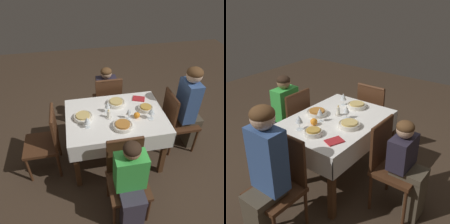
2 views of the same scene
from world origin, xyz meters
The scene contains 20 objects.
ground_plane centered at (0.00, 0.00, 0.00)m, with size 8.00×8.00×0.00m, color #3D2D21.
dining_table centered at (0.00, 0.00, 0.64)m, with size 1.19×0.86×0.75m.
chair_west centered at (-0.86, -0.06, 0.50)m, with size 0.42×0.41×0.91m.
chair_north centered at (0.02, 0.69, 0.50)m, with size 0.41×0.42×0.91m.
chair_south centered at (-0.02, -0.69, 0.50)m, with size 0.41×0.42×0.91m.
chair_east centered at (0.86, 0.01, 0.50)m, with size 0.42×0.41×0.91m.
person_adult_denim centered at (-1.00, -0.06, 0.71)m, with size 0.34×0.30×1.25m.
person_child_green centered at (0.02, 0.85, 0.58)m, with size 0.30×0.33×1.07m.
person_child_dark centered at (-0.02, -0.86, 0.54)m, with size 0.30×0.33×0.97m.
bowl_west centered at (-0.39, -0.03, 0.77)m, with size 0.18×0.18×0.06m.
wine_glass_west centered at (-0.40, 0.14, 0.85)m, with size 0.08×0.08×0.15m.
bowl_north centered at (-0.03, 0.23, 0.77)m, with size 0.23×0.23×0.06m.
wine_glass_north centered at (-0.14, 0.10, 0.85)m, with size 0.07×0.07×0.15m.
bowl_south centered at (-0.05, -0.22, 0.77)m, with size 0.23×0.23×0.06m.
wine_glass_south centered at (0.09, -0.08, 0.85)m, with size 0.07×0.07×0.14m.
bowl_east centered at (0.39, -0.01, 0.77)m, with size 0.22×0.22×0.06m.
wine_glass_east centered at (0.35, 0.16, 0.85)m, with size 0.07×0.07×0.15m.
candle_centerpiece centered at (0.09, 0.03, 0.79)m, with size 0.07×0.07×0.12m.
orange_fruit centered at (-0.24, 0.09, 0.78)m, with size 0.07×0.07×0.07m, color orange.
napkin_red_folded centered at (-0.37, -0.27, 0.75)m, with size 0.19×0.17×0.01m.
Camera 1 is at (0.43, 2.00, 2.40)m, focal length 35.00 mm.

